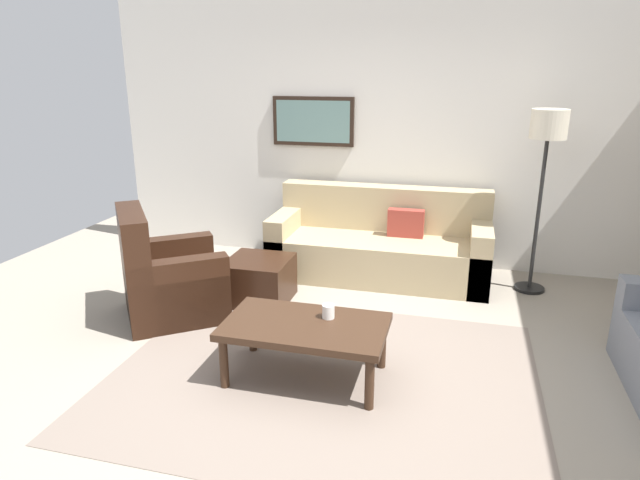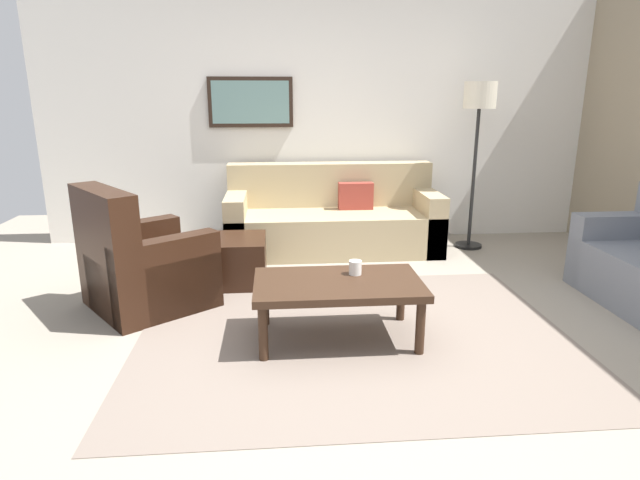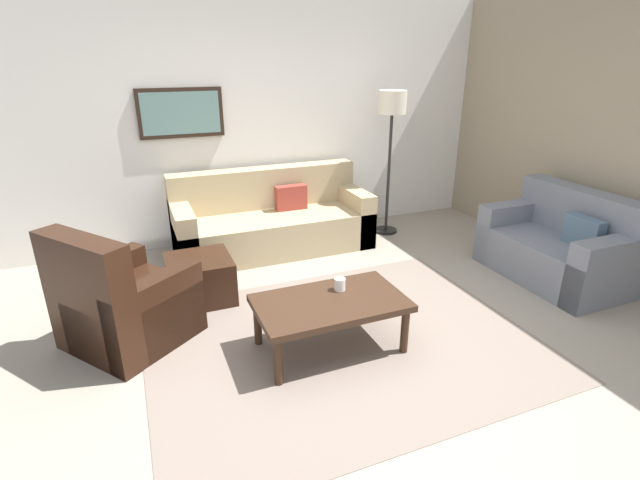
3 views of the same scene
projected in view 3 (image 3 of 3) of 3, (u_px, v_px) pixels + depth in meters
ground_plane at (342, 342)px, 3.68m from camera, size 8.00×8.00×0.00m
rear_partition at (249, 119)px, 5.40m from camera, size 6.00×0.12×2.80m
area_rug at (342, 341)px, 3.68m from camera, size 2.91×2.29×0.01m
couch_main at (271, 222)px, 5.41m from camera, size 2.17×0.87×0.88m
couch_loveseat at (561, 248)px, 4.65m from camera, size 0.80×1.35×0.88m
armchair_leather at (121, 308)px, 3.56m from camera, size 1.12×1.12×0.95m
ottoman at (200, 279)px, 4.26m from camera, size 0.56×0.56×0.40m
coffee_table at (330, 306)px, 3.48m from camera, size 1.10×0.64×0.41m
cup at (340, 284)px, 3.59m from camera, size 0.09×0.09×0.10m
lamp_standing at (392, 117)px, 5.45m from camera, size 0.32×0.32×1.71m
framed_artwork at (181, 113)px, 5.02m from camera, size 0.89×0.04×0.52m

